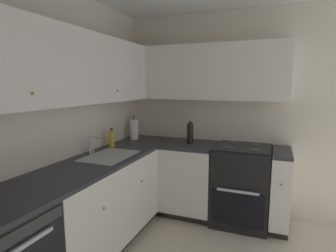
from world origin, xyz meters
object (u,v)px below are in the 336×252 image
object	(u,v)px
soap_bottle	(112,139)
oil_bottle	(190,133)
paper_towel_roll	(134,129)
oven_range	(241,184)

from	to	relation	value
soap_bottle	oil_bottle	distance (m)	0.93
soap_bottle	paper_towel_roll	xyz separation A→B (m)	(0.50, -0.02, 0.03)
paper_towel_roll	oil_bottle	distance (m)	0.76
oven_range	paper_towel_roll	size ratio (longest dim) A/B	3.23
oven_range	oil_bottle	size ratio (longest dim) A/B	3.88
paper_towel_roll	oven_range	bearing A→B (deg)	-89.03
oven_range	paper_towel_roll	bearing A→B (deg)	90.97
soap_bottle	paper_towel_roll	size ratio (longest dim) A/B	0.68
paper_towel_roll	oil_bottle	size ratio (longest dim) A/B	1.20
oil_bottle	paper_towel_roll	bearing A→B (deg)	90.33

